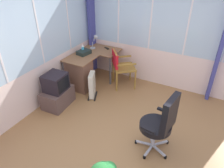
# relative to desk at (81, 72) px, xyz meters

# --- Properties ---
(ground) EXTENTS (5.36, 4.97, 0.06)m
(ground) POSITION_rel_desk_xyz_m (-1.16, -1.65, -0.44)
(ground) COLOR #986C41
(north_window_panel) EXTENTS (4.36, 0.07, 2.75)m
(north_window_panel) POSITION_rel_desk_xyz_m (-1.16, 0.37, 0.97)
(north_window_panel) COLOR silver
(north_window_panel) RESTS_ON ground
(east_window_panel) EXTENTS (0.07, 3.97, 2.75)m
(east_window_panel) POSITION_rel_desk_xyz_m (1.06, -1.65, 0.97)
(east_window_panel) COLOR silver
(east_window_panel) RESTS_ON ground
(curtain_corner) EXTENTS (0.23, 0.09, 2.65)m
(curtain_corner) POSITION_rel_desk_xyz_m (0.93, 0.24, 0.92)
(curtain_corner) COLOR #3F428E
(curtain_corner) RESTS_ON ground
(curtain_east_far) EXTENTS (0.23, 0.09, 2.65)m
(curtain_east_far) POSITION_rel_desk_xyz_m (0.98, -2.74, 0.92)
(curtain_east_far) COLOR #3F428E
(curtain_east_far) RESTS_ON ground
(desk) EXTENTS (1.30, 0.91, 0.75)m
(desk) POSITION_rel_desk_xyz_m (0.00, 0.00, 0.00)
(desk) COLOR brown
(desk) RESTS_ON ground
(desk_lamp) EXTENTS (0.23, 0.20, 0.33)m
(desk_lamp) POSITION_rel_desk_xyz_m (0.74, 0.02, 0.55)
(desk_lamp) COLOR #B2B7BC
(desk_lamp) RESTS_ON desk
(tv_remote) EXTENTS (0.11, 0.15, 0.02)m
(tv_remote) POSITION_rel_desk_xyz_m (0.81, -0.25, 0.35)
(tv_remote) COLOR black
(tv_remote) RESTS_ON desk
(spray_bottle) EXTENTS (0.06, 0.06, 0.22)m
(spray_bottle) POSITION_rel_desk_xyz_m (0.31, 0.11, 0.45)
(spray_bottle) COLOR #44B7E2
(spray_bottle) RESTS_ON desk
(paper_tray) EXTENTS (0.34, 0.28, 0.09)m
(paper_tray) POSITION_rel_desk_xyz_m (0.26, 0.06, 0.39)
(paper_tray) COLOR #1F2B27
(paper_tray) RESTS_ON desk
(wooden_armchair) EXTENTS (0.67, 0.67, 0.90)m
(wooden_armchair) POSITION_rel_desk_xyz_m (0.48, -0.77, 0.18)
(wooden_armchair) COLOR olive
(wooden_armchair) RESTS_ON ground
(office_chair) EXTENTS (0.62, 0.57, 1.08)m
(office_chair) POSITION_rel_desk_xyz_m (-1.01, -2.22, 0.20)
(office_chair) COLOR #B7B7BF
(office_chair) RESTS_ON ground
(tv_on_stand) EXTENTS (0.67, 0.48, 0.74)m
(tv_on_stand) POSITION_rel_desk_xyz_m (-0.82, 0.02, -0.08)
(tv_on_stand) COLOR brown
(tv_on_stand) RESTS_ON ground
(space_heater) EXTENTS (0.41, 0.30, 0.59)m
(space_heater) POSITION_rel_desk_xyz_m (-0.20, -0.44, -0.11)
(space_heater) COLOR silver
(space_heater) RESTS_ON ground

